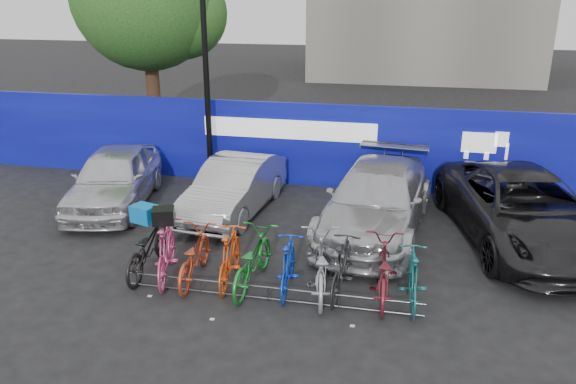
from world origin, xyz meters
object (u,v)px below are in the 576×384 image
(car_3, at_px, (523,209))
(car_1, at_px, (234,187))
(bike_1, at_px, (166,251))
(bike_5, at_px, (288,266))
(bike_rack, at_px, (268,293))
(bike_8, at_px, (383,270))
(bike_6, at_px, (320,266))
(bike_4, at_px, (252,260))
(lamppost, at_px, (206,72))
(bike_0, at_px, (148,247))
(bike_7, at_px, (342,267))
(bike_2, at_px, (194,256))
(bike_3, at_px, (230,257))
(car_2, at_px, (377,200))
(bike_9, at_px, (413,277))
(car_0, at_px, (114,178))

(car_3, bearing_deg, car_1, 164.25)
(car_1, relative_size, bike_1, 2.15)
(bike_1, height_order, bike_5, bike_1)
(bike_rack, xyz_separation_m, bike_8, (2.02, 0.60, 0.38))
(bike_1, xyz_separation_m, bike_6, (3.03, 0.06, -0.03))
(bike_4, bearing_deg, lamppost, -59.54)
(bike_rack, height_order, car_1, car_1)
(car_3, bearing_deg, bike_0, -170.54)
(bike_rack, bearing_deg, bike_5, 58.98)
(bike_7, bearing_deg, bike_4, 7.73)
(car_3, bearing_deg, bike_2, -166.66)
(bike_3, bearing_deg, bike_2, -2.64)
(car_2, height_order, bike_6, car_2)
(bike_2, xyz_separation_m, bike_3, (0.73, 0.03, 0.04))
(lamppost, xyz_separation_m, bike_3, (2.32, -5.46, -2.73))
(bike_rack, xyz_separation_m, car_3, (4.93, 3.68, 0.64))
(bike_0, xyz_separation_m, bike_9, (5.20, -0.15, -0.02))
(bike_rack, xyz_separation_m, car_0, (-5.11, 3.91, 0.60))
(car_2, bearing_deg, bike_7, -90.96)
(bike_4, bearing_deg, car_0, -32.40)
(bike_6, bearing_deg, bike_9, 169.22)
(car_3, distance_m, bike_2, 7.28)
(car_1, bearing_deg, bike_5, -53.79)
(car_2, relative_size, bike_6, 2.53)
(bike_1, bearing_deg, car_3, -170.25)
(lamppost, bearing_deg, car_2, -25.45)
(car_1, bearing_deg, lamppost, 129.74)
(car_2, xyz_separation_m, bike_4, (-2.14, -3.17, -0.23))
(lamppost, relative_size, bike_8, 2.97)
(bike_3, relative_size, bike_4, 0.88)
(lamppost, height_order, car_1, lamppost)
(bike_0, bearing_deg, lamppost, -86.67)
(bike_rack, distance_m, car_0, 6.46)
(bike_0, xyz_separation_m, bike_8, (4.66, -0.03, -0.00))
(bike_6, xyz_separation_m, bike_9, (1.69, -0.05, -0.03))
(lamppost, bearing_deg, bike_0, -83.99)
(car_1, bearing_deg, bike_2, -80.37)
(bike_8, bearing_deg, bike_rack, 14.16)
(bike_0, distance_m, bike_7, 3.91)
(lamppost, distance_m, bike_0, 6.05)
(lamppost, relative_size, bike_1, 3.14)
(lamppost, xyz_separation_m, car_2, (4.90, -2.33, -2.50))
(car_0, distance_m, bike_2, 4.88)
(car_1, bearing_deg, bike_1, -89.02)
(bike_3, bearing_deg, bike_5, 171.18)
(bike_3, xyz_separation_m, bike_9, (3.45, -0.06, -0.02))
(bike_7, bearing_deg, bike_rack, 29.24)
(car_1, bearing_deg, bike_7, -42.57)
(bike_6, distance_m, bike_7, 0.41)
(car_2, relative_size, bike_3, 2.95)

